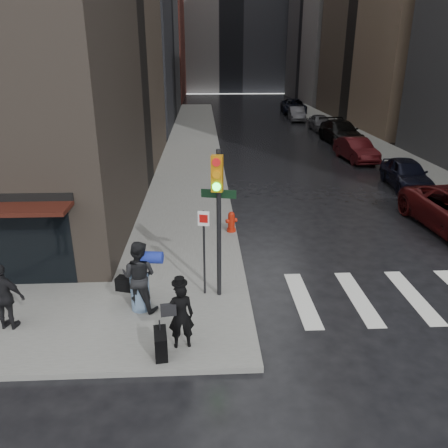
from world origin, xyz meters
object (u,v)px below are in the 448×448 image
Objects in this scene: fire_hydrant at (231,223)px; parked_car_4 at (320,122)px; man_greycoat at (5,297)px; parked_car_1 at (406,173)px; parked_car_3 at (341,132)px; parked_car_2 at (356,149)px; man_jeans at (139,276)px; man_overcoat at (177,320)px; traffic_light at (217,206)px; parked_car_5 at (297,114)px; parked_car_6 at (293,106)px.

parked_car_4 is at bearing 68.47° from fire_hydrant.
fire_hydrant is 26.55m from parked_car_4.
fire_hydrant is (5.86, 6.04, -0.50)m from man_greycoat.
parked_car_1 is 12.45m from parked_car_3.
man_greycoat is at bearing -133.54° from parked_car_2.
parked_car_3 is at bearing -100.94° from man_jeans.
man_overcoat reaches higher than fire_hydrant.
parked_car_3 is 1.42× the size of parked_car_4.
man_overcoat is 22.03m from parked_car_2.
fire_hydrant is at bearing -130.64° from parked_car_2.
man_overcoat is 0.44× the size of traffic_light.
parked_car_3 is (12.49, 23.79, -0.28)m from man_jeans.
parked_car_4 is 6.29m from parked_car_5.
parked_car_4 is at bearing -107.30° from man_greycoat.
parked_car_2 is at bearing -84.48° from parked_car_5.
man_overcoat is 0.31× the size of parked_car_3.
man_greycoat is 0.42× the size of traffic_light.
parked_car_3 is (10.45, 23.24, -1.97)m from traffic_light.
man_greycoat is at bearing -105.00° from parked_car_6.
parked_car_3 is at bearing 62.18° from fire_hydrant.
man_jeans is 16.64m from parked_car_1.
man_greycoat is at bearing 29.80° from man_jeans.
parked_car_5 reaches higher than parked_car_4.
parked_car_3 is at bearing 77.61° from parked_car_2.
parked_car_6 is at bearing 83.43° from parked_car_2.
man_greycoat is (-3.12, -0.72, -0.11)m from man_jeans.
parked_car_2 is 0.76× the size of parked_car_3.
man_overcoat is at bearing -108.21° from parked_car_4.
man_jeans is at bearing -101.52° from parked_car_6.
parked_car_1 is (15.29, 12.07, -0.27)m from man_greycoat.
parked_car_4 is (0.31, 18.67, -0.05)m from parked_car_1.
parked_car_4 is (15.60, 30.74, -0.31)m from man_greycoat.
parked_car_4 is (11.43, 31.77, -0.21)m from man_overcoat.
fire_hydrant is 11.20m from parked_car_1.
parked_car_6 is at bearing 75.31° from fire_hydrant.
parked_car_6 is at bearing -112.37° from man_overcoat.
parked_car_6 is (0.84, 24.90, 0.09)m from parked_car_2.
parked_car_3 is 12.48m from parked_car_5.
man_overcoat reaches higher than parked_car_6.
man_greycoat is at bearing -115.33° from parked_car_4.
parked_car_6 is (0.31, 31.12, 0.07)m from parked_car_1.
man_greycoat is 0.30× the size of parked_car_3.
parked_car_5 is (8.86, 30.92, 0.20)m from fire_hydrant.
fire_hydrant is at bearing 93.49° from traffic_light.
parked_car_2 is (11.64, 17.57, -0.40)m from man_jeans.
parked_car_5 is at bearing 86.83° from traffic_light.
traffic_light is at bearing -99.60° from parked_car_5.
man_greycoat is 5.61m from traffic_light.
man_greycoat is 34.47m from parked_car_4.
traffic_light is 5.34m from fire_hydrant.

